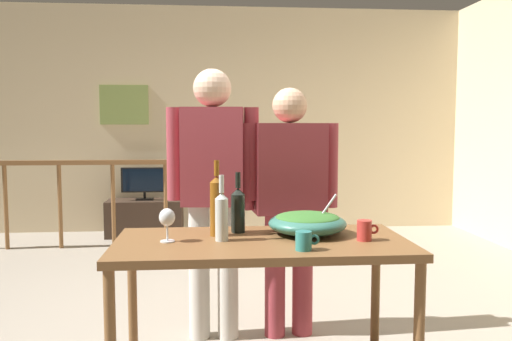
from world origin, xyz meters
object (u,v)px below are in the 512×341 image
at_px(flat_screen_tv, 144,181).
at_px(person_standing_right, 289,190).
at_px(framed_picture, 124,105).
at_px(wine_bottle_clear, 222,215).
at_px(salad_bowl, 307,222).
at_px(wine_glass, 167,219).
at_px(mug_red, 365,230).
at_px(wine_bottle_dark, 238,209).
at_px(wine_bottle_amber, 217,205).
at_px(mug_teal, 304,241).
at_px(tv_console, 145,218).
at_px(serving_table, 262,255).
at_px(stair_railing, 187,188).
at_px(person_standing_left, 213,181).

height_order(flat_screen_tv, person_standing_right, person_standing_right).
bearing_deg(framed_picture, wine_bottle_clear, -74.62).
xyz_separation_m(framed_picture, salad_bowl, (1.57, -3.96, -0.75)).
distance_m(flat_screen_tv, wine_glass, 3.80).
xyz_separation_m(flat_screen_tv, salad_bowl, (1.30, -3.64, 0.16)).
xyz_separation_m(framed_picture, mug_red, (1.82, -4.13, -0.76)).
distance_m(wine_bottle_dark, wine_bottle_amber, 0.14).
relative_size(salad_bowl, mug_teal, 3.67).
bearing_deg(tv_console, person_standing_right, -67.42).
distance_m(serving_table, wine_bottle_clear, 0.28).
relative_size(wine_glass, wine_bottle_dark, 0.51).
height_order(serving_table, person_standing_right, person_standing_right).
distance_m(framed_picture, wine_bottle_dark, 4.12).
height_order(flat_screen_tv, wine_bottle_clear, wine_bottle_clear).
bearing_deg(stair_railing, person_standing_left, -83.78).
relative_size(serving_table, wine_bottle_amber, 3.72).
distance_m(flat_screen_tv, salad_bowl, 3.87).
xyz_separation_m(wine_bottle_amber, person_standing_left, (-0.02, 0.56, 0.06)).
relative_size(framed_picture, tv_console, 0.66).
relative_size(serving_table, mug_teal, 13.09).
bearing_deg(tv_console, stair_railing, -46.73).
xyz_separation_m(wine_bottle_clear, mug_teal, (0.37, -0.23, -0.08)).
bearing_deg(mug_red, salad_bowl, 146.42).
bearing_deg(person_standing_right, salad_bowl, 85.94).
relative_size(salad_bowl, wine_bottle_clear, 1.25).
bearing_deg(flat_screen_tv, salad_bowl, -70.32).
relative_size(tv_console, serving_table, 0.62).
xyz_separation_m(framed_picture, wine_bottle_amber, (1.10, -3.95, -0.65)).
bearing_deg(person_standing_right, mug_red, 104.76).
bearing_deg(person_standing_left, tv_console, -70.15).
relative_size(wine_bottle_dark, wine_bottle_clear, 0.99).
distance_m(wine_bottle_dark, mug_red, 0.66).
height_order(wine_bottle_dark, wine_bottle_clear, wine_bottle_clear).
bearing_deg(person_standing_left, mug_red, 140.47).
xyz_separation_m(framed_picture, wine_bottle_dark, (1.21, -3.88, -0.69)).
distance_m(mug_teal, person_standing_right, 0.92).
distance_m(wine_bottle_amber, wine_bottle_clear, 0.13).
relative_size(flat_screen_tv, wine_bottle_dark, 1.66).
height_order(stair_railing, salad_bowl, stair_railing).
bearing_deg(wine_bottle_clear, mug_teal, -31.62).
height_order(framed_picture, stair_railing, framed_picture).
xyz_separation_m(mug_red, person_standing_left, (-0.74, 0.73, 0.17)).
distance_m(mug_teal, person_standing_left, 1.01).
xyz_separation_m(stair_railing, wine_bottle_clear, (0.32, -3.21, 0.25)).
distance_m(tv_console, serving_table, 3.95).
bearing_deg(salad_bowl, person_standing_left, 130.78).
bearing_deg(person_standing_left, wine_bottle_amber, 97.04).
height_order(framed_picture, mug_teal, framed_picture).
xyz_separation_m(flat_screen_tv, serving_table, (1.05, -3.75, 0.02)).
xyz_separation_m(person_standing_left, person_standing_right, (0.48, 0.00, -0.06)).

